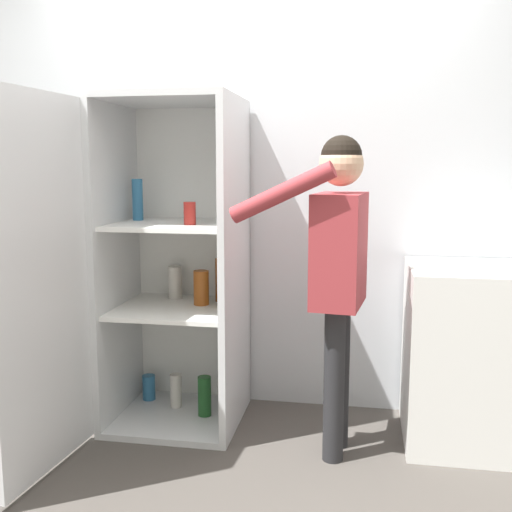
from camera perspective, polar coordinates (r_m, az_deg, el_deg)
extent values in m
plane|color=#4C4742|center=(2.89, -3.48, -20.52)|extent=(12.00, 12.00, 0.00)
cube|color=silver|center=(3.48, 0.16, 6.49)|extent=(7.00, 0.06, 2.55)
cube|color=silver|center=(3.49, -7.41, -14.85)|extent=(0.70, 0.66, 0.04)
cube|color=silver|center=(3.22, -8.02, 14.55)|extent=(0.70, 0.66, 0.04)
cube|color=white|center=(3.54, -6.16, 0.05)|extent=(0.70, 0.03, 1.69)
cube|color=silver|center=(3.36, -13.07, -0.58)|extent=(0.03, 0.66, 1.69)
cube|color=silver|center=(3.16, -1.99, -0.93)|extent=(0.04, 0.66, 1.69)
cube|color=white|center=(3.30, -7.61, -4.98)|extent=(0.63, 0.59, 0.02)
cube|color=white|center=(3.22, -7.77, 2.96)|extent=(0.63, 0.59, 0.02)
cube|color=silver|center=(2.80, -19.81, -2.69)|extent=(0.11, 0.70, 1.69)
cylinder|color=maroon|center=(3.08, -6.33, 4.05)|extent=(0.06, 0.06, 0.12)
cylinder|color=beige|center=(3.53, -7.63, -12.58)|extent=(0.07, 0.07, 0.19)
cylinder|color=#1E5123|center=(3.40, -4.92, -13.15)|extent=(0.07, 0.07, 0.22)
cylinder|color=teal|center=(3.67, -10.17, -12.20)|extent=(0.07, 0.07, 0.15)
cylinder|color=beige|center=(3.48, -7.71, -2.50)|extent=(0.08, 0.08, 0.19)
cylinder|color=#9E4C19|center=(3.30, -5.24, -3.03)|extent=(0.08, 0.08, 0.19)
cylinder|color=#9E4C19|center=(3.37, -3.46, -2.30)|extent=(0.05, 0.05, 0.24)
cylinder|color=teal|center=(3.38, -11.21, 5.28)|extent=(0.06, 0.06, 0.23)
cylinder|color=#B78C1E|center=(3.29, -2.95, -3.03)|extent=(0.07, 0.07, 0.19)
cylinder|color=#262628|center=(2.92, 7.43, -12.12)|extent=(0.10, 0.10, 0.75)
cylinder|color=#262628|center=(3.07, 7.94, -11.10)|extent=(0.10, 0.10, 0.75)
cube|color=#9E3338|center=(2.84, 7.95, 0.60)|extent=(0.26, 0.41, 0.53)
sphere|color=#DBAD89|center=(2.81, 8.12, 8.68)|extent=(0.21, 0.21, 0.21)
sphere|color=black|center=(2.81, 8.14, 9.42)|extent=(0.19, 0.19, 0.19)
cylinder|color=#9E3338|center=(2.65, 2.49, 6.03)|extent=(0.49, 0.14, 0.28)
cylinder|color=#9E3338|center=(3.05, 8.60, 0.65)|extent=(0.08, 0.08, 0.50)
cube|color=white|center=(3.27, 21.09, -8.89)|extent=(0.79, 0.62, 0.91)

